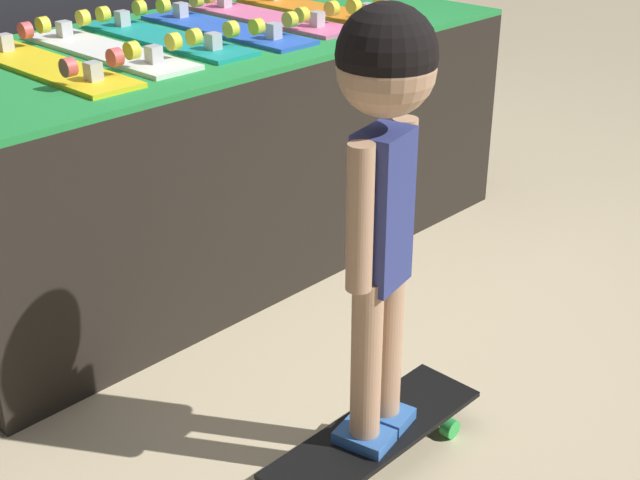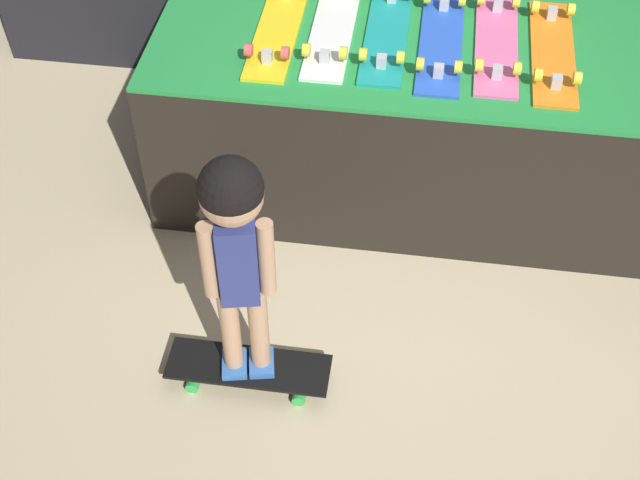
# 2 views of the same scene
# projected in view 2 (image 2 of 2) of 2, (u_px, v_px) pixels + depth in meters

# --- Properties ---
(ground_plane) EXTENTS (16.00, 16.00, 0.00)m
(ground_plane) POSITION_uv_depth(u_px,v_px,m) (390.00, 267.00, 3.92)
(ground_plane) COLOR beige
(display_rack) EXTENTS (2.20, 0.97, 0.79)m
(display_rack) POSITION_uv_depth(u_px,v_px,m) (406.00, 116.00, 4.02)
(display_rack) COLOR black
(display_rack) RESTS_ON ground_plane
(skateboard_yellow_on_rack) EXTENTS (0.18, 0.74, 0.09)m
(skateboard_yellow_on_rack) POSITION_uv_depth(u_px,v_px,m) (278.00, 27.00, 3.77)
(skateboard_yellow_on_rack) COLOR yellow
(skateboard_yellow_on_rack) RESTS_ON display_rack
(skateboard_white_on_rack) EXTENTS (0.18, 0.74, 0.09)m
(skateboard_white_on_rack) POSITION_uv_depth(u_px,v_px,m) (333.00, 28.00, 3.77)
(skateboard_white_on_rack) COLOR white
(skateboard_white_on_rack) RESTS_ON display_rack
(skateboard_teal_on_rack) EXTENTS (0.18, 0.74, 0.09)m
(skateboard_teal_on_rack) POSITION_uv_depth(u_px,v_px,m) (387.00, 32.00, 3.75)
(skateboard_teal_on_rack) COLOR teal
(skateboard_teal_on_rack) RESTS_ON display_rack
(skateboard_blue_on_rack) EXTENTS (0.18, 0.74, 0.09)m
(skateboard_blue_on_rack) POSITION_uv_depth(u_px,v_px,m) (441.00, 41.00, 3.70)
(skateboard_blue_on_rack) COLOR blue
(skateboard_blue_on_rack) RESTS_ON display_rack
(skateboard_pink_on_rack) EXTENTS (0.18, 0.74, 0.09)m
(skateboard_pink_on_rack) POSITION_uv_depth(u_px,v_px,m) (497.00, 42.00, 3.70)
(skateboard_pink_on_rack) COLOR pink
(skateboard_pink_on_rack) RESTS_ON display_rack
(skateboard_orange_on_rack) EXTENTS (0.18, 0.74, 0.09)m
(skateboard_orange_on_rack) POSITION_uv_depth(u_px,v_px,m) (553.00, 50.00, 3.65)
(skateboard_orange_on_rack) COLOR orange
(skateboard_orange_on_rack) RESTS_ON display_rack
(skateboard_on_floor) EXTENTS (0.64, 0.19, 0.09)m
(skateboard_on_floor) POSITION_uv_depth(u_px,v_px,m) (249.00, 368.00, 3.47)
(skateboard_on_floor) COLOR black
(skateboard_on_floor) RESTS_ON ground_plane
(child) EXTENTS (0.25, 0.21, 1.05)m
(child) POSITION_uv_depth(u_px,v_px,m) (235.00, 235.00, 2.92)
(child) COLOR #3870C6
(child) RESTS_ON skateboard_on_floor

